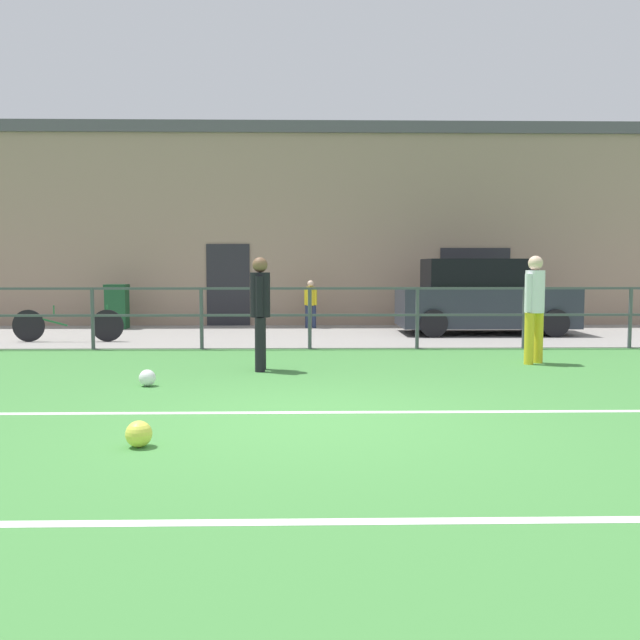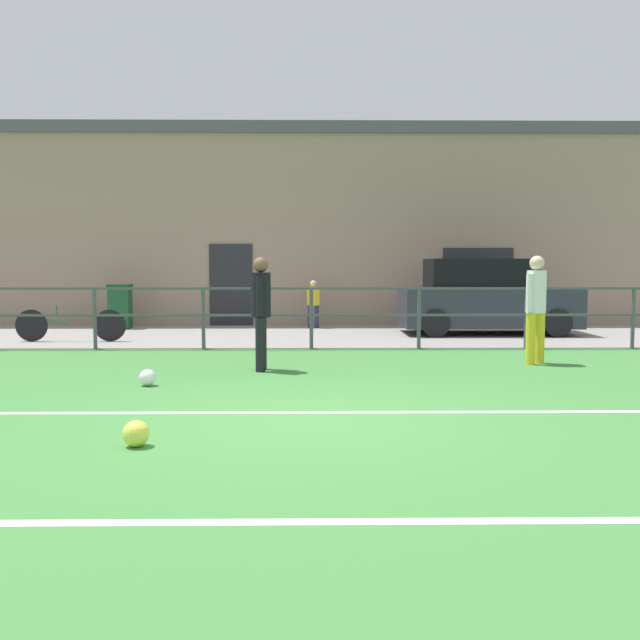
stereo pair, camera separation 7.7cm
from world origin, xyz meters
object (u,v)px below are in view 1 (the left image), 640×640
Objects in this scene: parked_car_red at (482,299)px; spectator_child at (311,301)px; soccer_ball_match at (139,434)px; trash_bin_0 at (117,306)px; bicycle_parked_1 at (68,325)px; player_goalkeeper at (260,306)px; player_striker at (535,303)px; soccer_ball_spare at (147,378)px.

spectator_child is at bearing 159.09° from parked_car_red.
spectator_child reaches higher than soccer_ball_match.
trash_bin_0 reaches higher than soccer_ball_match.
spectator_child is 0.53× the size of bicycle_parked_1.
trash_bin_0 reaches higher than bicycle_parked_1.
parked_car_red is (3.86, -1.48, 0.12)m from spectator_child.
player_goalkeeper is 7.34× the size of soccer_ball_match.
soccer_ball_match is at bearing -173.03° from player_striker.
soccer_ball_match is 0.19× the size of spectator_child.
soccer_ball_match is at bearing -74.14° from trash_bin_0.
player_striker is at bearing 19.25° from soccer_ball_spare.
player_goalkeeper is 0.43× the size of parked_car_red.
soccer_ball_match is at bearing 95.19° from spectator_child.
spectator_child reaches higher than bicycle_parked_1.
player_striker reaches higher than player_goalkeeper.
player_goalkeeper is at bearing -43.05° from bicycle_parked_1.
parked_car_red is 1.73× the size of bicycle_parked_1.
spectator_child is at bearing 82.17° from soccer_ball_match.
player_goalkeeper is 1.43× the size of spectator_child.
spectator_child is at bearing 81.32° from player_striker.
parked_car_red is at bearing 60.97° from soccer_ball_match.
trash_bin_0 is at bearing 86.13° from bicycle_parked_1.
parked_car_red is (0.38, 4.74, -0.16)m from player_striker.
player_goalkeeper is 4.50m from soccer_ball_match.
soccer_ball_match is (-5.02, -5.00, -0.85)m from player_striker.
player_striker is 6.03m from soccer_ball_spare.
player_goalkeeper is 2.08m from soccer_ball_spare.
player_goalkeeper reaches higher than soccer_ball_spare.
soccer_ball_match is 3.09m from soccer_ball_spare.
parked_car_red is (5.41, 9.74, 0.70)m from soccer_ball_match.
player_striker is 4.76m from parked_car_red.
parked_car_red is (4.65, 5.39, -0.14)m from player_goalkeeper.
player_striker is 10.25m from trash_bin_0.
trash_bin_0 is at bearing -149.29° from player_goalkeeper.
player_striker and parked_car_red have the same top height.
soccer_ball_match reaches higher than soccer_ball_spare.
player_striker is (4.27, 0.65, 0.02)m from player_goalkeeper.
trash_bin_0 is (0.20, 2.95, 0.21)m from bicycle_parked_1.
player_striker is 7.14m from soccer_ball_match.
player_striker is 0.77× the size of bicycle_parked_1.
player_striker is 0.44× the size of parked_car_red.
soccer_ball_match is 11.34m from spectator_child.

